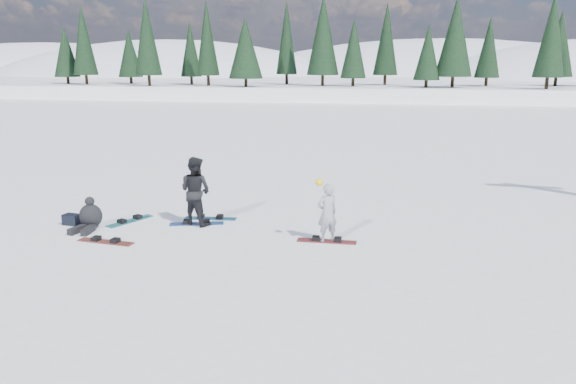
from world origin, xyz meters
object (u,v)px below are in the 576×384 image
object	(u,v)px
snowboarder_woman	(327,213)
snowboard_loose_a	(130,221)
seated_rider	(90,217)
snowboard_loose_b	(106,242)
snowboard_loose_c	(211,218)
gear_bag	(72,219)
snowboarder_man	(195,191)

from	to	relation	value
snowboarder_woman	snowboard_loose_a	distance (m)	5.84
seated_rider	snowboard_loose_b	distance (m)	1.47
snowboard_loose_c	seated_rider	bearing A→B (deg)	-158.18
seated_rider	gear_bag	xyz separation A→B (m)	(-0.70, 0.26, -0.19)
seated_rider	snowboard_loose_a	bearing A→B (deg)	50.61
snowboard_loose_c	snowboard_loose_b	bearing A→B (deg)	-132.65
gear_bag	snowboard_loose_a	world-z (taller)	gear_bag
snowboarder_man	snowboard_loose_c	bearing A→B (deg)	-91.50
snowboard_loose_a	snowboard_loose_b	distance (m)	1.87
snowboard_loose_b	snowboard_loose_a	bearing A→B (deg)	104.15
gear_bag	snowboarder_man	bearing A→B (deg)	10.47
seated_rider	snowboard_loose_b	world-z (taller)	seated_rider
snowboarder_woman	snowboard_loose_c	world-z (taller)	snowboarder_woman
snowboarder_woman	snowboard_loose_a	xyz separation A→B (m)	(-5.72, 0.87, -0.76)
snowboarder_woman	snowboard_loose_b	world-z (taller)	snowboarder_woman
snowboarder_woman	snowboard_loose_a	world-z (taller)	snowboarder_woman
seated_rider	snowboard_loose_c	bearing A→B (deg)	30.14
snowboarder_woman	snowboarder_man	distance (m)	3.88
snowboard_loose_a	snowboard_loose_b	size ratio (longest dim) A/B	1.00
snowboarder_man	snowboard_loose_b	xyz separation A→B (m)	(-1.74, -1.93, -0.95)
snowboarder_woman	snowboard_loose_a	bearing A→B (deg)	-42.33
gear_bag	snowboard_loose_c	xyz separation A→B (m)	(3.65, 1.21, -0.14)
seated_rider	snowboard_loose_c	xyz separation A→B (m)	(2.95, 1.47, -0.32)
snowboarder_man	gear_bag	bearing A→B (deg)	30.05
snowboard_loose_b	snowboard_loose_c	world-z (taller)	same
seated_rider	gear_bag	bearing A→B (deg)	163.55
seated_rider	snowboard_loose_a	size ratio (longest dim) A/B	0.71
snowboarder_man	snowboard_loose_c	distance (m)	1.13
snowboard_loose_c	snowboarder_woman	bearing A→B (deg)	-27.86
seated_rider	snowboard_loose_c	world-z (taller)	seated_rider
snowboarder_man	snowboard_loose_a	bearing A→B (deg)	21.75
snowboarder_man	gear_bag	size ratio (longest dim) A/B	4.27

